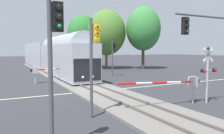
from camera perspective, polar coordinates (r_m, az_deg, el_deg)
name	(u,v)px	position (r m, az deg, el deg)	size (l,w,h in m)	color
ground_plane	(96,91)	(19.62, -3.99, -6.14)	(220.00, 220.00, 0.00)	#333338
road_centre_stripe	(96,91)	(19.62, -3.99, -6.13)	(44.00, 0.20, 0.01)	beige
railway_track	(96,90)	(19.60, -3.99, -5.86)	(4.40, 80.00, 0.32)	slate
commuter_train	(48,54)	(39.30, -16.01, 3.12)	(3.04, 40.40, 5.16)	#B2B7C1
crossing_gate_near	(185,83)	(15.48, 18.08, -3.88)	(6.35, 0.40, 1.80)	#B7B7BC
crossing_signal_mast	(208,69)	(16.24, 23.32, -0.39)	(1.36, 0.44, 3.83)	#B2B2B7
crossing_gate_far	(42,70)	(25.15, -17.57, -0.78)	(5.95, 0.40, 1.80)	#B7B7BC
traffic_signal_far_side	(113,52)	(29.91, 0.36, 3.76)	(0.53, 0.38, 4.80)	#4C4C51
traffic_signal_near_left	(54,47)	(7.81, -14.58, 4.90)	(0.53, 0.38, 5.52)	#4C4C51
traffic_signal_median	(94,51)	(11.70, -4.69, 3.99)	(0.53, 0.38, 5.25)	#4C4C51
traffic_signal_near_right	(217,36)	(15.70, 25.27, 7.12)	(5.29, 0.38, 5.87)	#4C4C51
oak_far_right	(106,33)	(41.67, -1.44, 8.80)	(7.15, 7.15, 10.95)	brown
maple_right_background	(143,29)	(41.79, 8.01, 9.65)	(6.28, 6.28, 11.41)	#4C3828
elm_centre_background	(82,34)	(45.33, -7.62, 8.41)	(6.01, 6.01, 10.51)	brown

